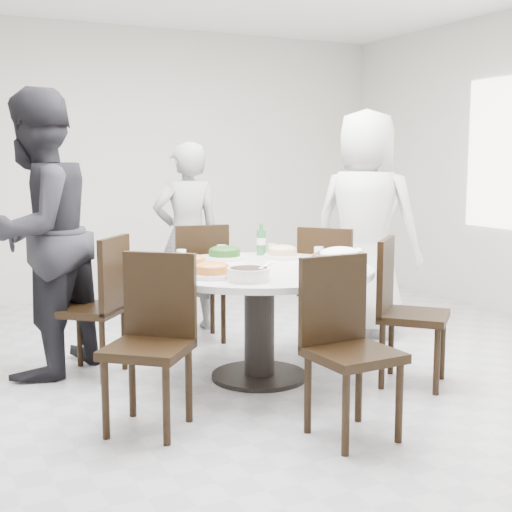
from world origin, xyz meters
name	(u,v)px	position (x,y,z in m)	size (l,w,h in m)	color
floor	(243,371)	(0.00, 0.00, 0.00)	(6.00, 6.00, 0.01)	#B7B6BB
wall_back	(120,163)	(0.00, 3.00, 1.40)	(6.00, 0.01, 2.80)	silver
dining_table	(259,323)	(0.03, -0.19, 0.38)	(1.50, 1.50, 0.75)	silver
chair_ne	(332,287)	(0.87, 0.25, 0.47)	(0.42, 0.42, 0.95)	black
chair_n	(197,282)	(0.03, 0.92, 0.47)	(0.42, 0.42, 0.95)	black
chair_nw	(89,306)	(-0.96, 0.38, 0.47)	(0.42, 0.42, 0.95)	black
chair_sw	(147,345)	(-0.92, -0.75, 0.47)	(0.42, 0.42, 0.95)	black
chair_s	(354,350)	(0.02, -1.32, 0.47)	(0.42, 0.42, 0.95)	black
chair_se	(414,313)	(0.87, -0.75, 0.47)	(0.42, 0.42, 0.95)	black
diner_right	(366,224)	(1.36, 0.50, 0.93)	(0.90, 0.59, 1.85)	silver
diner_middle	(187,237)	(0.08, 1.28, 0.80)	(0.58, 0.38, 1.59)	black
diner_left	(37,234)	(-1.25, 0.54, 0.96)	(0.93, 0.73, 1.92)	black
dish_greens	(224,254)	(-0.02, 0.25, 0.79)	(0.29, 0.29, 0.07)	white
dish_pale	(282,253)	(0.37, 0.12, 0.79)	(0.27, 0.27, 0.07)	white
dish_orange	(191,264)	(-0.39, -0.04, 0.78)	(0.25, 0.25, 0.07)	white
dish_redbrown	(328,260)	(0.48, -0.32, 0.79)	(0.29, 0.29, 0.07)	white
dish_tofu	(212,272)	(-0.40, -0.41, 0.79)	(0.27, 0.27, 0.07)	white
rice_bowl	(341,265)	(0.34, -0.68, 0.81)	(0.30, 0.30, 0.13)	silver
soup_bowl	(249,274)	(-0.25, -0.62, 0.79)	(0.25, 0.25, 0.08)	white
beverage_bottle	(261,239)	(0.31, 0.34, 0.87)	(0.07, 0.07, 0.24)	#2B6C38
tea_cups	(228,251)	(0.07, 0.39, 0.79)	(0.07, 0.07, 0.08)	white
chopsticks	(222,254)	(0.05, 0.47, 0.76)	(0.24, 0.04, 0.01)	tan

